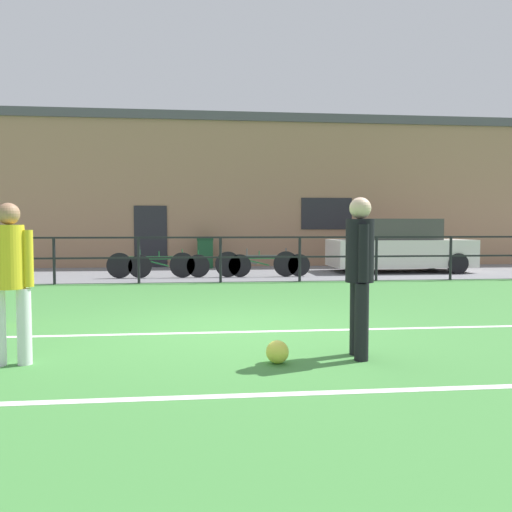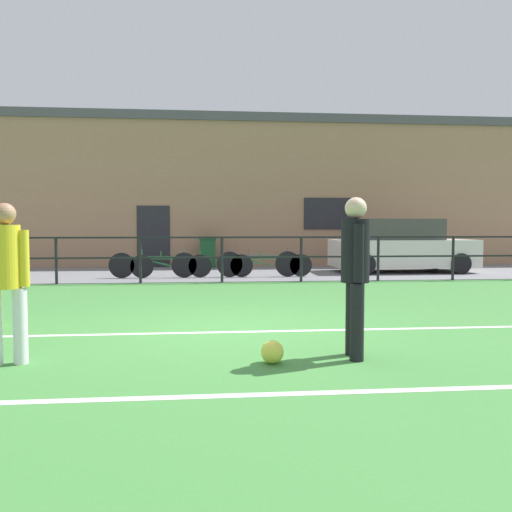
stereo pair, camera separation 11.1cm
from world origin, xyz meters
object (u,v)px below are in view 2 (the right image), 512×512
(player_striker, at_px, (6,273))
(bicycle_parked_2, at_px, (171,266))
(parked_car_red, at_px, (400,247))
(bicycle_parked_1, at_px, (153,265))
(bicycle_parked_0, at_px, (259,264))
(trash_bin_0, at_px, (208,253))
(soccer_ball_match, at_px, (272,352))
(player_goalkeeper, at_px, (355,267))
(bicycle_parked_3, at_px, (271,265))

(player_striker, distance_m, bicycle_parked_2, 8.84)
(parked_car_red, distance_m, bicycle_parked_1, 7.41)
(player_striker, distance_m, bicycle_parked_0, 9.43)
(bicycle_parked_0, bearing_deg, parked_car_red, 14.74)
(trash_bin_0, bearing_deg, player_striker, -99.77)
(bicycle_parked_2, bearing_deg, soccer_ball_match, -79.89)
(bicycle_parked_1, bearing_deg, bicycle_parked_0, -0.00)
(bicycle_parked_1, bearing_deg, player_goalkeeper, -71.34)
(bicycle_parked_0, relative_size, bicycle_parked_1, 0.98)
(parked_car_red, distance_m, bicycle_parked_2, 6.94)
(player_goalkeeper, height_order, soccer_ball_match, player_goalkeeper)
(bicycle_parked_3, distance_m, trash_bin_0, 3.71)
(parked_car_red, height_order, bicycle_parked_3, parked_car_red)
(player_goalkeeper, distance_m, bicycle_parked_0, 8.85)
(soccer_ball_match, xyz_separation_m, bicycle_parked_2, (-1.60, 8.98, 0.23))
(player_striker, height_order, soccer_ball_match, player_striker)
(player_striker, height_order, bicycle_parked_1, player_striker)
(parked_car_red, relative_size, bicycle_parked_0, 1.82)
(soccer_ball_match, bearing_deg, player_striker, 175.21)
(player_striker, xyz_separation_m, bicycle_parked_2, (1.07, 8.76, -0.58))
(soccer_ball_match, relative_size, bicycle_parked_0, 0.10)
(bicycle_parked_0, relative_size, bicycle_parked_2, 1.06)
(bicycle_parked_1, height_order, bicycle_parked_3, bicycle_parked_1)
(trash_bin_0, bearing_deg, bicycle_parked_2, -107.00)
(bicycle_parked_1, xyz_separation_m, bicycle_parked_2, (0.48, -0.00, -0.03))
(player_goalkeeper, height_order, parked_car_red, player_goalkeeper)
(soccer_ball_match, xyz_separation_m, bicycle_parked_1, (-2.08, 8.98, 0.26))
(player_striker, bearing_deg, bicycle_parked_1, -99.24)
(player_striker, bearing_deg, bicycle_parked_2, -102.36)
(parked_car_red, height_order, bicycle_parked_0, parked_car_red)
(bicycle_parked_2, relative_size, trash_bin_0, 2.17)
(player_striker, relative_size, bicycle_parked_1, 0.70)
(player_striker, relative_size, parked_car_red, 0.39)
(bicycle_parked_2, distance_m, trash_bin_0, 3.44)
(player_goalkeeper, bearing_deg, trash_bin_0, 12.32)
(bicycle_parked_0, bearing_deg, bicycle_parked_3, 0.00)
(bicycle_parked_0, height_order, bicycle_parked_3, bicycle_parked_0)
(soccer_ball_match, xyz_separation_m, bicycle_parked_0, (0.78, 8.98, 0.26))
(player_striker, xyz_separation_m, trash_bin_0, (2.07, 12.04, -0.40))
(bicycle_parked_3, bearing_deg, parked_car_red, 15.90)
(player_striker, height_order, bicycle_parked_0, player_striker)
(player_striker, xyz_separation_m, bicycle_parked_0, (3.45, 8.76, -0.54))
(player_striker, distance_m, parked_car_red, 12.68)
(player_striker, distance_m, soccer_ball_match, 2.80)
(soccer_ball_match, relative_size, parked_car_red, 0.06)
(parked_car_red, relative_size, trash_bin_0, 4.17)
(bicycle_parked_2, height_order, bicycle_parked_3, bicycle_parked_2)
(player_goalkeeper, xyz_separation_m, bicycle_parked_1, (-2.98, 8.83, -0.59))
(bicycle_parked_0, distance_m, bicycle_parked_1, 2.86)
(soccer_ball_match, bearing_deg, bicycle_parked_0, 85.05)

